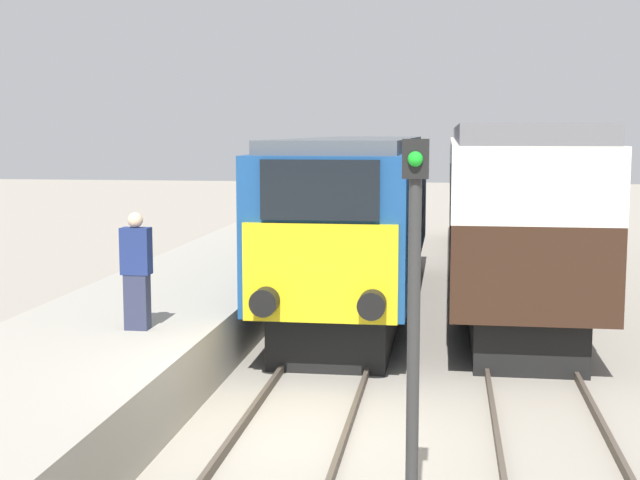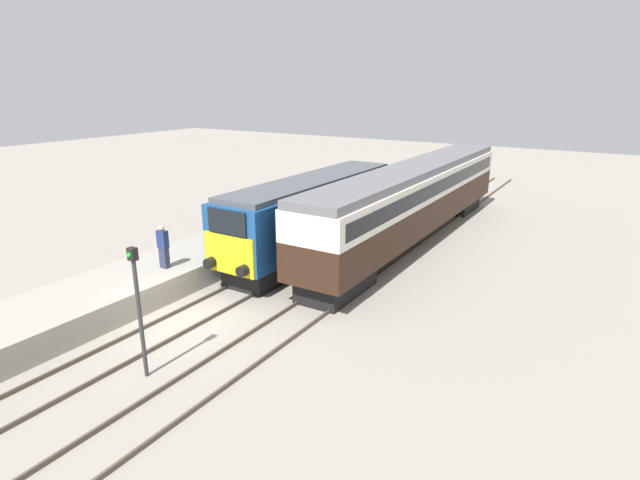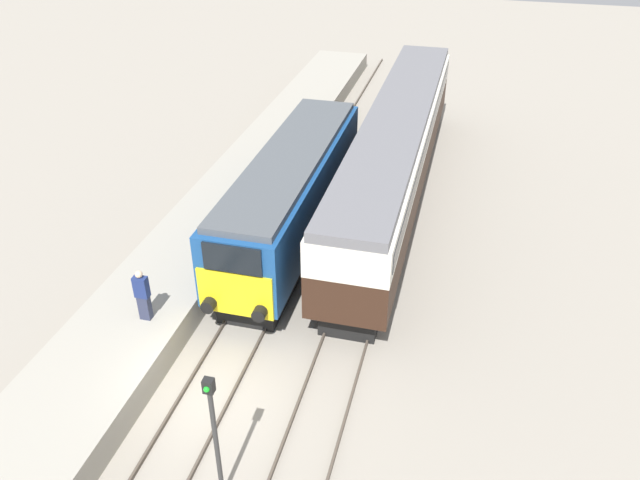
{
  "view_description": "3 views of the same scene",
  "coord_description": "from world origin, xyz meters",
  "px_view_note": "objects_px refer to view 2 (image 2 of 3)",
  "views": [
    {
      "loc": [
        2.0,
        -11.07,
        4.03
      ],
      "look_at": [
        0.0,
        2.75,
        2.32
      ],
      "focal_mm": 50.0,
      "sensor_mm": 36.0,
      "label": 1
    },
    {
      "loc": [
        12.76,
        -11.09,
        8.19
      ],
      "look_at": [
        1.7,
        6.75,
        1.6
      ],
      "focal_mm": 28.0,
      "sensor_mm": 36.0,
      "label": 2
    },
    {
      "loc": [
        6.45,
        -11.7,
        13.62
      ],
      "look_at": [
        1.7,
        6.75,
        1.6
      ],
      "focal_mm": 35.0,
      "sensor_mm": 36.0,
      "label": 3
    }
  ],
  "objects_px": {
    "signal_post": "(138,302)",
    "person_on_platform": "(163,247)",
    "locomotive": "(313,213)",
    "passenger_carriage": "(415,196)"
  },
  "relations": [
    {
      "from": "locomotive",
      "to": "person_on_platform",
      "type": "xyz_separation_m",
      "value": [
        -2.7,
        -7.05,
        -0.24
      ]
    },
    {
      "from": "passenger_carriage",
      "to": "person_on_platform",
      "type": "xyz_separation_m",
      "value": [
        -6.1,
        -11.74,
        -0.63
      ]
    },
    {
      "from": "person_on_platform",
      "to": "signal_post",
      "type": "distance_m",
      "value": 6.48
    },
    {
      "from": "passenger_carriage",
      "to": "person_on_platform",
      "type": "bearing_deg",
      "value": -117.47
    },
    {
      "from": "signal_post",
      "to": "person_on_platform",
      "type": "bearing_deg",
      "value": 132.88
    },
    {
      "from": "passenger_carriage",
      "to": "person_on_platform",
      "type": "distance_m",
      "value": 13.24
    },
    {
      "from": "person_on_platform",
      "to": "passenger_carriage",
      "type": "bearing_deg",
      "value": 62.53
    },
    {
      "from": "locomotive",
      "to": "signal_post",
      "type": "relative_size",
      "value": 3.22
    },
    {
      "from": "locomotive",
      "to": "person_on_platform",
      "type": "height_order",
      "value": "locomotive"
    },
    {
      "from": "locomotive",
      "to": "passenger_carriage",
      "type": "relative_size",
      "value": 0.61
    }
  ]
}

